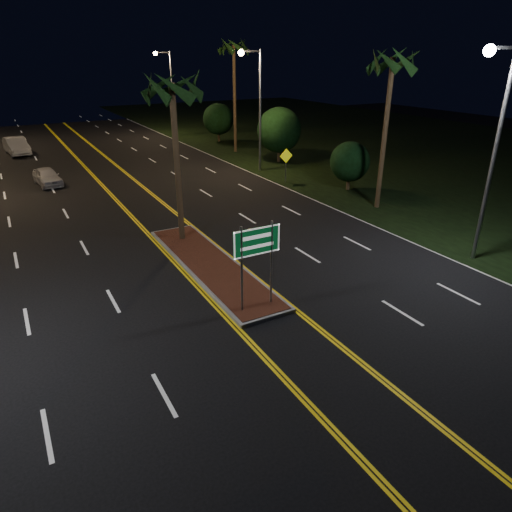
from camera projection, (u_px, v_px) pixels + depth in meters
ground at (299, 348)px, 14.59m from camera, size 120.00×120.00×0.00m
grass_right at (403, 144)px, 47.90m from camera, size 40.00×110.00×0.01m
median_island at (211, 265)px, 20.15m from camera, size 2.25×10.25×0.17m
highway_sign at (257, 249)px, 15.85m from camera, size 1.80×0.08×3.20m
streetlight_right_near at (493, 134)px, 18.62m from camera, size 1.91×0.44×9.00m
streetlight_right_mid at (256, 97)px, 34.61m from camera, size 1.91×0.44×9.00m
streetlight_right_far at (168, 84)px, 50.60m from camera, size 1.91×0.44×9.00m
palm_median at (172, 88)px, 20.05m from camera, size 2.40×2.40×8.30m
palm_right_near at (393, 63)px, 24.82m from camera, size 2.40×2.40×9.30m
palm_right_far at (234, 48)px, 40.57m from camera, size 2.40×2.40×10.30m
shrub_near at (350, 162)px, 30.99m from camera, size 2.70×2.70×3.30m
shrub_mid at (279, 130)px, 38.90m from camera, size 3.78×3.78×4.62m
shrub_far at (218, 119)px, 48.56m from camera, size 3.24×3.24×3.96m
car_near at (47, 175)px, 32.61m from camera, size 2.43×4.54×1.44m
car_far at (16, 145)px, 42.71m from camera, size 3.00×5.71×1.82m
warning_sign at (286, 161)px, 33.00m from camera, size 1.03×0.10×2.45m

